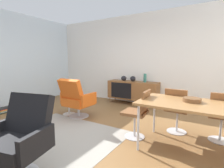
{
  "coord_description": "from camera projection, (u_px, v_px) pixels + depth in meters",
  "views": [
    {
      "loc": [
        2.09,
        -2.45,
        1.34
      ],
      "look_at": [
        0.43,
        0.23,
        0.91
      ],
      "focal_mm": 26.85,
      "sensor_mm": 36.0,
      "label": 1
    }
  ],
  "objects": [
    {
      "name": "ground_plane",
      "position": [
        87.0,
        129.0,
        3.33
      ],
      "size": [
        8.32,
        8.32,
        0.0
      ],
      "primitive_type": "plane",
      "color": "brown"
    },
    {
      "name": "wall_back",
      "position": [
        139.0,
        59.0,
        5.34
      ],
      "size": [
        6.8,
        0.12,
        2.8
      ],
      "primitive_type": "cube",
      "color": "white",
      "rests_on": "ground_plane"
    },
    {
      "name": "wall_window_left",
      "position": [
        0.0,
        59.0,
        4.81
      ],
      "size": [
        0.12,
        5.6,
        2.8
      ],
      "primitive_type": "cube",
      "color": "silver",
      "rests_on": "ground_plane"
    },
    {
      "name": "sideboard",
      "position": [
        133.0,
        90.0,
        5.25
      ],
      "size": [
        1.6,
        0.45,
        0.72
      ],
      "color": "brown",
      "rests_on": "ground_plane"
    },
    {
      "name": "vase_cobalt",
      "position": [
        145.0,
        78.0,
        4.99
      ],
      "size": [
        0.09,
        0.09,
        0.25
      ],
      "color": "#337266",
      "rests_on": "sideboard"
    },
    {
      "name": "vase_sculptural_dark",
      "position": [
        133.0,
        79.0,
        5.2
      ],
      "size": [
        0.17,
        0.17,
        0.16
      ],
      "color": "black",
      "rests_on": "sideboard"
    },
    {
      "name": "vase_ceramic_small",
      "position": [
        124.0,
        78.0,
        5.37
      ],
      "size": [
        0.17,
        0.17,
        0.16
      ],
      "color": "black",
      "rests_on": "sideboard"
    },
    {
      "name": "dining_table",
      "position": [
        196.0,
        106.0,
        2.41
      ],
      "size": [
        1.6,
        0.9,
        0.74
      ],
      "color": "olive",
      "rests_on": "ground_plane"
    },
    {
      "name": "wooden_bowl_on_table",
      "position": [
        192.0,
        100.0,
        2.5
      ],
      "size": [
        0.26,
        0.26,
        0.06
      ],
      "primitive_type": "cylinder",
      "color": "brown",
      "rests_on": "dining_table"
    },
    {
      "name": "dining_chair_back_left",
      "position": [
        177.0,
        109.0,
        3.1
      ],
      "size": [
        0.42,
        0.44,
        0.86
      ],
      "color": "brown",
      "rests_on": "ground_plane"
    },
    {
      "name": "dining_chair_back_right",
      "position": [
        222.0,
        115.0,
        2.73
      ],
      "size": [
        0.41,
        0.43,
        0.86
      ],
      "color": "brown",
      "rests_on": "ground_plane"
    },
    {
      "name": "dining_chair_near_window",
      "position": [
        138.0,
        112.0,
        2.91
      ],
      "size": [
        0.45,
        0.43,
        0.86
      ],
      "color": "brown",
      "rests_on": "ground_plane"
    },
    {
      "name": "lounge_chair_red",
      "position": [
        76.0,
        98.0,
        4.0
      ],
      "size": [
        0.72,
        0.66,
        0.95
      ],
      "color": "#D85919",
      "rests_on": "ground_plane"
    },
    {
      "name": "armchair_black_shell",
      "position": [
        19.0,
        136.0,
        1.97
      ],
      "size": [
        0.82,
        0.77,
        0.95
      ],
      "color": "black",
      "rests_on": "ground_plane"
    },
    {
      "name": "side_table_round",
      "position": [
        69.0,
        102.0,
        4.27
      ],
      "size": [
        0.44,
        0.44,
        0.52
      ],
      "color": "white",
      "rests_on": "ground_plane"
    },
    {
      "name": "fruit_bowl",
      "position": [
        68.0,
        93.0,
        4.24
      ],
      "size": [
        0.2,
        0.2,
        0.11
      ],
      "color": "#262628",
      "rests_on": "side_table_round"
    },
    {
      "name": "magazine_stack",
      "position": [
        4.0,
        110.0,
        4.44
      ],
      "size": [
        0.33,
        0.41,
        0.12
      ],
      "color": "#262626",
      "rests_on": "ground_plane"
    },
    {
      "name": "area_rug",
      "position": [
        59.0,
        135.0,
        3.04
      ],
      "size": [
        2.2,
        1.7,
        0.01
      ],
      "primitive_type": "cube",
      "color": "gray",
      "rests_on": "ground_plane"
    }
  ]
}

